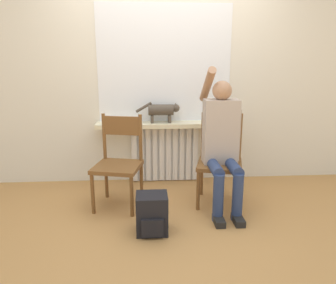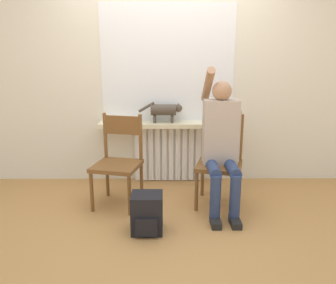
% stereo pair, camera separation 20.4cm
% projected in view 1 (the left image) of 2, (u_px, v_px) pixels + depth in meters
% --- Properties ---
extents(ground_plane, '(12.00, 12.00, 0.00)m').
position_uv_depth(ground_plane, '(172.00, 225.00, 2.98)').
color(ground_plane, '#B27F47').
extents(wall_with_window, '(7.00, 0.06, 2.70)m').
position_uv_depth(wall_with_window, '(164.00, 69.00, 3.83)').
color(wall_with_window, silver).
rests_on(wall_with_window, ground_plane).
extents(radiator, '(0.82, 0.08, 0.69)m').
position_uv_depth(radiator, '(165.00, 153.00, 4.01)').
color(radiator, white).
rests_on(radiator, ground_plane).
extents(windowsill, '(1.61, 0.24, 0.05)m').
position_uv_depth(windowsill, '(165.00, 125.00, 3.84)').
color(windowsill, beige).
rests_on(windowsill, radiator).
extents(window_glass, '(1.55, 0.01, 1.33)m').
position_uv_depth(window_glass, '(164.00, 64.00, 3.79)').
color(window_glass, white).
rests_on(window_glass, windowsill).
extents(chair_left, '(0.53, 0.53, 0.93)m').
position_uv_depth(chair_left, '(119.00, 161.00, 3.30)').
color(chair_left, brown).
rests_on(chair_left, ground_plane).
extents(chair_right, '(0.54, 0.54, 0.93)m').
position_uv_depth(chair_right, '(220.00, 159.00, 3.37)').
color(chair_right, brown).
rests_on(chair_right, ground_plane).
extents(person, '(0.36, 0.95, 1.40)m').
position_uv_depth(person, '(222.00, 140.00, 3.21)').
color(person, navy).
rests_on(person, ground_plane).
extents(cat, '(0.51, 0.13, 0.25)m').
position_uv_depth(cat, '(162.00, 110.00, 3.80)').
color(cat, '#4C4238').
rests_on(cat, windowsill).
extents(backpack, '(0.27, 0.27, 0.35)m').
position_uv_depth(backpack, '(152.00, 214.00, 2.83)').
color(backpack, black).
rests_on(backpack, ground_plane).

